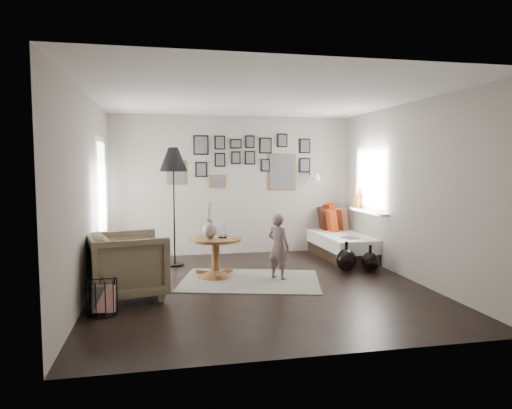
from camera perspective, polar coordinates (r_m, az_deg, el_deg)
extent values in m
plane|color=black|center=(6.48, 0.46, -10.14)|extent=(4.80, 4.80, 0.00)
plane|color=gray|center=(8.62, -2.87, 2.40)|extent=(4.50, 0.00, 4.50)
plane|color=gray|center=(3.95, 7.76, -0.73)|extent=(4.50, 0.00, 4.50)
plane|color=gray|center=(6.20, -20.33, 1.07)|extent=(0.00, 4.80, 4.80)
plane|color=gray|center=(7.08, 18.58, 1.58)|extent=(0.00, 4.80, 4.80)
plane|color=white|center=(6.32, 0.48, 13.28)|extent=(4.80, 4.80, 0.00)
plane|color=white|center=(7.40, -18.76, -0.23)|extent=(0.00, 2.14, 2.14)
plane|color=white|center=(7.40, -18.76, -0.23)|extent=(0.00, 1.88, 1.88)
plane|color=white|center=(7.40, -18.76, -0.23)|extent=(0.00, 1.93, 1.93)
plane|color=white|center=(8.13, 14.26, 3.15)|extent=(0.00, 1.30, 1.30)
plane|color=white|center=(8.13, 14.26, 3.15)|extent=(0.00, 1.14, 1.14)
cube|color=white|center=(8.14, 13.80, -0.86)|extent=(0.15, 1.32, 0.04)
cylinder|color=#8C4C14|center=(8.44, 12.80, 0.46)|extent=(0.10, 0.10, 0.28)
cylinder|color=#8C4C14|center=(8.60, 12.33, 0.35)|extent=(0.08, 0.08, 0.22)
cube|color=brown|center=(8.50, -9.89, 3.98)|extent=(0.35, 0.03, 0.45)
cube|color=black|center=(8.48, -9.89, 3.98)|extent=(0.30, 0.01, 0.40)
cube|color=black|center=(8.53, -6.89, 7.38)|extent=(0.28, 0.03, 0.36)
cube|color=black|center=(8.52, -6.88, 7.39)|extent=(0.23, 0.01, 0.31)
cube|color=black|center=(8.53, -6.86, 4.36)|extent=(0.22, 0.03, 0.28)
cube|color=black|center=(8.51, -6.85, 4.36)|extent=(0.17, 0.01, 0.23)
cube|color=black|center=(8.57, -4.54, 7.73)|extent=(0.20, 0.03, 0.26)
cube|color=black|center=(8.55, -4.53, 7.73)|extent=(0.15, 0.01, 0.21)
cube|color=black|center=(8.56, -4.53, 5.59)|extent=(0.20, 0.03, 0.26)
cube|color=black|center=(8.54, -4.51, 5.59)|extent=(0.15, 0.01, 0.21)
cube|color=black|center=(8.61, -2.55, 7.59)|extent=(0.22, 0.03, 0.18)
cube|color=black|center=(8.60, -2.53, 7.60)|extent=(0.17, 0.01, 0.13)
cube|color=black|center=(8.61, -2.54, 5.86)|extent=(0.18, 0.03, 0.24)
cube|color=black|center=(8.59, -2.52, 5.86)|extent=(0.13, 0.01, 0.19)
cube|color=black|center=(8.66, -0.77, 7.85)|extent=(0.18, 0.03, 0.24)
cube|color=black|center=(8.64, -0.74, 7.85)|extent=(0.13, 0.01, 0.19)
cube|color=black|center=(8.65, -0.76, 5.86)|extent=(0.20, 0.03, 0.26)
cube|color=black|center=(8.63, -0.74, 5.86)|extent=(0.15, 0.01, 0.21)
cube|color=black|center=(8.72, 1.19, 7.37)|extent=(0.24, 0.03, 0.30)
cube|color=black|center=(8.70, 1.21, 7.37)|extent=(0.19, 0.01, 0.25)
cube|color=black|center=(8.71, 1.18, 4.93)|extent=(0.18, 0.03, 0.24)
cube|color=black|center=(8.69, 1.21, 4.93)|extent=(0.13, 0.01, 0.19)
cube|color=brown|center=(8.79, 3.28, 4.08)|extent=(0.55, 0.03, 0.70)
cube|color=black|center=(8.78, 3.31, 4.08)|extent=(0.50, 0.01, 0.65)
cube|color=black|center=(8.80, 3.30, 7.99)|extent=(0.20, 0.03, 0.26)
cube|color=black|center=(8.79, 3.33, 7.99)|extent=(0.15, 0.01, 0.21)
cube|color=black|center=(8.92, 6.12, 7.29)|extent=(0.22, 0.03, 0.28)
cube|color=black|center=(8.91, 6.15, 7.29)|extent=(0.17, 0.01, 0.23)
cube|color=black|center=(8.92, 6.09, 4.91)|extent=(0.22, 0.03, 0.28)
cube|color=black|center=(8.90, 6.13, 4.91)|extent=(0.17, 0.01, 0.23)
cube|color=brown|center=(8.56, -4.84, 2.91)|extent=(0.30, 0.03, 0.24)
cube|color=black|center=(8.54, -4.83, 2.90)|extent=(0.25, 0.01, 0.19)
cube|color=white|center=(8.95, 7.03, 3.75)|extent=(0.06, 0.04, 0.10)
cylinder|color=white|center=(8.84, 7.28, 3.86)|extent=(0.02, 0.24, 0.02)
cone|color=white|center=(8.72, 7.55, 3.45)|extent=(0.18, 0.18, 0.14)
cube|color=beige|center=(6.74, -0.73, -9.48)|extent=(2.27, 1.84, 0.01)
cone|color=brown|center=(6.96, -5.05, -8.62)|extent=(0.57, 0.57, 0.11)
cylinder|color=brown|center=(6.90, -5.07, -6.58)|extent=(0.12, 0.12, 0.44)
cylinder|color=brown|center=(6.86, -5.09, -4.36)|extent=(0.76, 0.76, 0.04)
ellipsoid|color=black|center=(6.85, -5.78, -3.18)|extent=(0.22, 0.22, 0.24)
cylinder|color=black|center=(6.83, -5.79, -2.00)|extent=(0.07, 0.07, 0.04)
cylinder|color=black|center=(6.86, -4.17, -4.07)|extent=(0.13, 0.13, 0.02)
cube|color=black|center=(8.59, 10.52, -5.72)|extent=(0.80, 1.84, 0.21)
cube|color=silver|center=(8.55, 10.55, -4.33)|extent=(0.87, 1.90, 0.23)
cube|color=#AD2C09|center=(9.20, 8.94, -1.43)|extent=(0.30, 0.56, 0.53)
cube|color=black|center=(9.07, 8.36, -1.70)|extent=(0.25, 0.49, 0.48)
cube|color=maroon|center=(9.01, 10.18, -1.82)|extent=(0.35, 0.50, 0.46)
cube|color=#AD2C09|center=(8.82, 9.34, -2.02)|extent=(0.23, 0.45, 0.44)
cube|color=black|center=(8.01, 11.71, -4.09)|extent=(0.26, 0.32, 0.02)
imported|color=#70644C|center=(6.04, -15.74, -7.33)|extent=(1.11, 1.09, 0.84)
cube|color=white|center=(6.08, -15.43, -6.67)|extent=(0.45, 0.46, 0.17)
cylinder|color=black|center=(7.85, -10.10, -7.40)|extent=(0.31, 0.31, 0.03)
cylinder|color=black|center=(7.71, -10.20, -1.13)|extent=(0.03, 0.03, 1.75)
cone|color=black|center=(7.66, -10.30, 5.57)|extent=(0.46, 0.46, 0.39)
cube|color=black|center=(5.54, -18.69, -11.08)|extent=(0.24, 0.17, 0.31)
cube|color=white|center=(5.51, -18.39, -11.14)|extent=(0.23, 0.11, 0.31)
ellipsoid|color=black|center=(7.40, 11.20, -6.85)|extent=(0.32, 0.32, 0.37)
cylinder|color=black|center=(7.36, 11.23, -5.02)|extent=(0.05, 0.05, 0.11)
ellipsoid|color=black|center=(7.44, 14.06, -7.01)|extent=(0.28, 0.28, 0.32)
cylinder|color=black|center=(7.40, 14.10, -5.36)|extent=(0.05, 0.05, 0.11)
imported|color=#6A5654|center=(6.74, 2.82, -5.28)|extent=(0.41, 0.42, 0.98)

